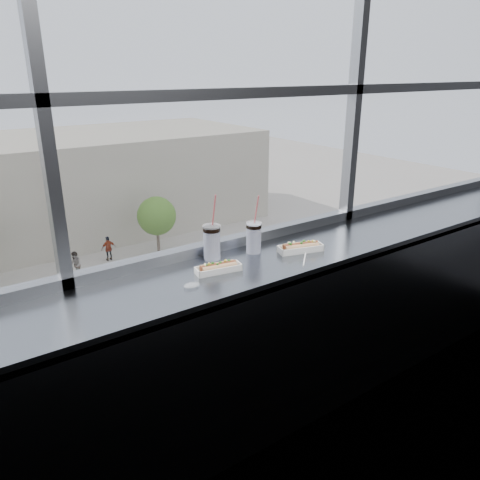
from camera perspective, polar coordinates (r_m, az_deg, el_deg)
wall_back_lower at (r=3.12m, az=-0.92°, el=-10.22°), size 6.00×0.00×6.00m
window_glass at (r=2.71m, az=-1.40°, el=23.79°), size 6.00×0.00×6.00m
window_mullions at (r=2.70m, az=-1.15°, el=23.82°), size 6.00×0.08×2.40m
counter at (r=2.69m, az=2.32°, el=-3.05°), size 6.00×0.55×0.06m
counter_fascia at (r=2.77m, az=5.47°, el=-14.73°), size 6.00×0.04×1.04m
hotdog_tray_left at (r=2.51m, az=-2.66°, el=-3.38°), size 0.26×0.12×0.06m
hotdog_tray_right at (r=2.81m, az=7.39°, el=-0.88°), size 0.29×0.16×0.07m
soda_cup_left at (r=2.65m, az=-3.45°, el=-0.07°), size 0.10×0.10×0.38m
soda_cup_right at (r=2.75m, az=1.69°, el=0.48°), size 0.10×0.10×0.35m
loose_straw at (r=2.70m, az=7.87°, el=-2.33°), size 0.15×0.14×0.01m
wrapper at (r=2.36m, az=-5.92°, el=-5.49°), size 0.09×0.07×0.02m
street_asphalt at (r=25.85m, az=-27.22°, el=-12.82°), size 80.00×10.00×0.06m
car_near_c at (r=22.00m, az=-24.09°, el=-15.30°), size 2.63×5.79×1.90m
car_near_e at (r=26.13m, az=2.73°, el=-7.50°), size 2.91×5.94×1.92m
car_far_c at (r=31.47m, az=-8.76°, el=-2.63°), size 2.63×6.16×2.04m
car_near_d at (r=23.01m, az=-11.20°, el=-11.47°), size 3.82×7.29×2.32m
car_far_b at (r=29.12m, az=-24.02°, el=-6.06°), size 3.50×6.76×2.16m
pedestrian_d at (r=34.96m, az=-15.75°, el=-0.72°), size 0.98×0.73×2.20m
pedestrian_c at (r=32.65m, az=-19.46°, el=-2.60°), size 0.74×0.99×2.22m
tree_right at (r=34.71m, az=-10.12°, el=2.89°), size 2.86×2.86×4.47m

